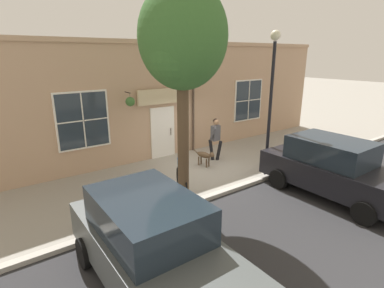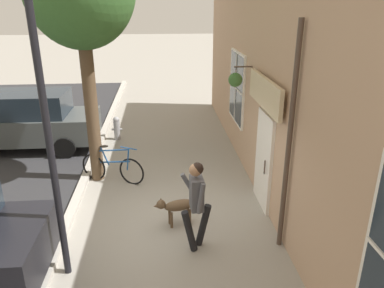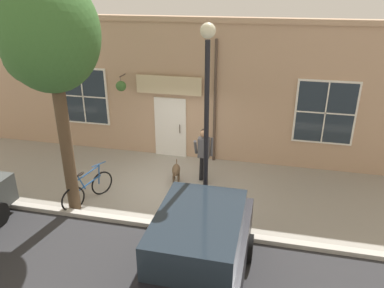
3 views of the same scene
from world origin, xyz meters
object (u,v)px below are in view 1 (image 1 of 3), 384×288
(pedestrian_walking, at_px, (216,135))
(street_tree_by_curb, at_px, (181,42))
(leaning_bicycle, at_px, (182,183))
(street_lamp, at_px, (272,84))
(fire_hydrant, at_px, (81,216))
(parked_car_mid_block, at_px, (333,168))
(dog_on_leash, at_px, (205,155))
(parked_car_nearest_curb, at_px, (152,244))

(pedestrian_walking, bearing_deg, street_tree_by_curb, -54.03)
(pedestrian_walking, relative_size, leaning_bicycle, 1.07)
(leaning_bicycle, relative_size, street_lamp, 0.33)
(street_lamp, xyz_separation_m, fire_hydrant, (-0.19, -6.44, -2.79))
(street_tree_by_curb, xyz_separation_m, parked_car_mid_block, (2.25, 3.91, -3.56))
(dog_on_leash, xyz_separation_m, parked_car_mid_block, (4.21, 1.55, 0.45))
(street_tree_by_curb, relative_size, street_lamp, 1.21)
(parked_car_nearest_curb, relative_size, street_lamp, 0.88)
(parked_car_mid_block, bearing_deg, street_tree_by_curb, -119.92)
(parked_car_nearest_curb, bearing_deg, pedestrian_walking, 130.74)
(dog_on_leash, relative_size, parked_car_nearest_curb, 0.24)
(street_tree_by_curb, height_order, leaning_bicycle, street_tree_by_curb)
(street_tree_by_curb, bearing_deg, pedestrian_walking, 125.97)
(street_lamp, bearing_deg, dog_on_leash, -146.48)
(dog_on_leash, relative_size, fire_hydrant, 1.34)
(dog_on_leash, distance_m, street_tree_by_curb, 5.04)
(pedestrian_walking, distance_m, street_lamp, 3.13)
(parked_car_mid_block, relative_size, street_lamp, 0.88)
(street_tree_by_curb, xyz_separation_m, parked_car_nearest_curb, (2.37, -2.26, -3.56))
(street_tree_by_curb, distance_m, fire_hydrant, 4.93)
(dog_on_leash, height_order, parked_car_mid_block, parked_car_mid_block)
(pedestrian_walking, distance_m, street_tree_by_curb, 5.16)
(street_tree_by_curb, xyz_separation_m, fire_hydrant, (-0.24, -2.81, -4.04))
(street_lamp, bearing_deg, street_tree_by_curb, -89.21)
(street_lamp, bearing_deg, parked_car_nearest_curb, -67.62)
(fire_hydrant, bearing_deg, street_lamp, 88.27)
(leaning_bicycle, bearing_deg, parked_car_mid_block, 53.55)
(dog_on_leash, relative_size, parked_car_mid_block, 0.24)
(leaning_bicycle, height_order, parked_car_mid_block, parked_car_mid_block)
(parked_car_nearest_curb, xyz_separation_m, fire_hydrant, (-2.62, -0.55, -0.48))
(street_tree_by_curb, relative_size, parked_car_nearest_curb, 1.37)
(pedestrian_walking, height_order, parked_car_nearest_curb, parked_car_nearest_curb)
(pedestrian_walking, bearing_deg, fire_hydrant, -71.14)
(leaning_bicycle, distance_m, street_lamp, 4.40)
(parked_car_nearest_curb, bearing_deg, parked_car_mid_block, 91.14)
(street_tree_by_curb, bearing_deg, fire_hydrant, -94.96)
(leaning_bicycle, height_order, fire_hydrant, leaning_bicycle)
(dog_on_leash, relative_size, street_tree_by_curb, 0.17)
(dog_on_leash, distance_m, parked_car_mid_block, 4.51)
(street_tree_by_curb, relative_size, parked_car_mid_block, 1.37)
(pedestrian_walking, distance_m, leaning_bicycle, 3.47)
(pedestrian_walking, distance_m, dog_on_leash, 1.03)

